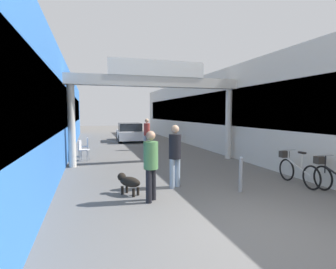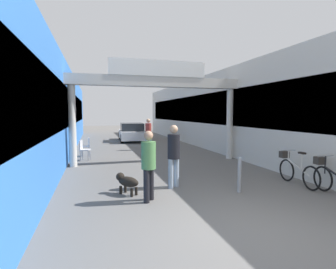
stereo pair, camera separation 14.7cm
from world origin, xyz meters
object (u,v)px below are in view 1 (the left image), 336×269
Objects in this scene: cafe_chair_aluminium_nearer at (82,148)px; cafe_chair_aluminium_farther at (86,145)px; bicycle_silver_second at (296,169)px; pedestrian_with_dog at (151,161)px; dog_on_leash at (128,182)px; pedestrian_carrying_crate at (147,132)px; bollard_post_metal at (241,174)px; bicycle_black_nearest at (335,178)px; pedestrian_companion at (175,152)px; parked_car_white at (130,132)px.

cafe_chair_aluminium_nearer and cafe_chair_aluminium_farther have the same top height.
bicycle_silver_second is 8.34m from cafe_chair_aluminium_nearer.
pedestrian_with_dog is 2.33× the size of dog_on_leash.
pedestrian_with_dog is 8.63m from pedestrian_carrying_crate.
pedestrian_with_dog is 1.78× the size of bollard_post_metal.
bicycle_black_nearest is at bearing -47.67° from cafe_chair_aluminium_nearer.
bicycle_silver_second reaches higher than cafe_chair_aluminium_nearer.
pedestrian_companion is 1.87× the size of bollard_post_metal.
pedestrian_with_dog reaches higher than dog_on_leash.
pedestrian_with_dog is at bearing -133.97° from pedestrian_companion.
bollard_post_metal is at bearing -12.22° from dog_on_leash.
pedestrian_carrying_crate is 5.03m from parked_car_white.
bicycle_black_nearest is 14.66m from parked_car_white.
pedestrian_carrying_crate reaches higher than bicycle_black_nearest.
cafe_chair_aluminium_nearer is 1.14m from cafe_chair_aluminium_farther.
bicycle_silver_second is (2.66, -8.20, -0.58)m from pedestrian_carrying_crate.
bicycle_silver_second is at bearing -43.36° from cafe_chair_aluminium_nearer.
cafe_chair_aluminium_farther is at bearing 127.46° from bicycle_black_nearest.
bicycle_silver_second reaches higher than dog_on_leash.
dog_on_leash is (-1.33, -0.26, -0.67)m from pedestrian_companion.
cafe_chair_aluminium_farther is (0.13, 1.13, 0.00)m from cafe_chair_aluminium_nearer.
bicycle_silver_second is 13.52m from parked_car_white.
pedestrian_companion reaches higher than parked_car_white.
bollard_post_metal reaches higher than cafe_chair_aluminium_nearer.
pedestrian_companion reaches higher than bollard_post_metal.
pedestrian_companion is at bearing -68.44° from cafe_chair_aluminium_farther.
parked_car_white is at bearing 81.39° from dog_on_leash.
dog_on_leash is 0.76× the size of bollard_post_metal.
pedestrian_with_dog reaches higher than cafe_chair_aluminium_nearer.
bicycle_silver_second is at bearing -72.00° from pedestrian_carrying_crate.
bicycle_silver_second is 1.90× the size of cafe_chair_aluminium_farther.
bicycle_silver_second is (4.39, 0.26, -0.51)m from pedestrian_with_dog.
dog_on_leash is 0.42× the size of bicycle_black_nearest.
cafe_chair_aluminium_farther is (-5.93, 6.85, 0.10)m from bicycle_silver_second.
pedestrian_carrying_crate is 3.57m from cafe_chair_aluminium_farther.
dog_on_leash is at bearing -105.54° from pedestrian_carrying_crate.
bollard_post_metal is at bearing 156.67° from bicycle_black_nearest.
dog_on_leash is 0.80× the size of cafe_chair_aluminium_nearer.
bollard_post_metal is (1.53, -0.88, -0.53)m from pedestrian_companion.
cafe_chair_aluminium_nearer is (-2.57, 5.05, -0.46)m from pedestrian_companion.
pedestrian_companion is 0.43× the size of parked_car_white.
bollard_post_metal is 0.23× the size of parked_car_white.
cafe_chair_aluminium_farther is (-3.27, -1.34, -0.47)m from pedestrian_carrying_crate.
cafe_chair_aluminium_nearer is at bearing -144.02° from pedestrian_carrying_crate.
pedestrian_with_dog is 4.43m from bicycle_silver_second.
cafe_chair_aluminium_nearer is at bearing 103.11° from dog_on_leash.
pedestrian_carrying_crate is 1.88× the size of bollard_post_metal.
parked_car_white is (1.94, 12.79, 0.31)m from dog_on_leash.
pedestrian_with_dog is 7.29m from cafe_chair_aluminium_farther.
bicycle_black_nearest is at bearing -26.10° from pedestrian_companion.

